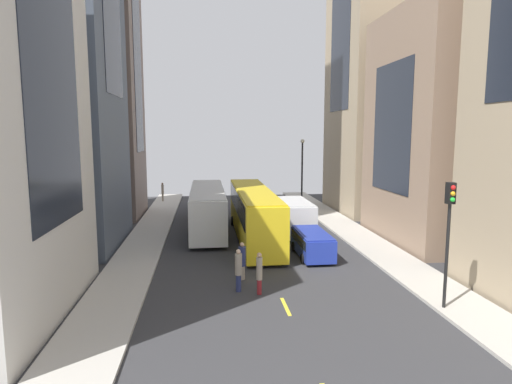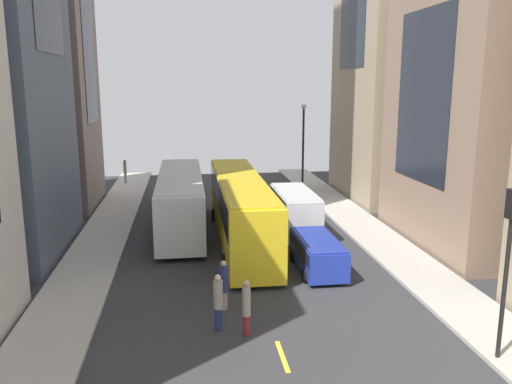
{
  "view_description": "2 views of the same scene",
  "coord_description": "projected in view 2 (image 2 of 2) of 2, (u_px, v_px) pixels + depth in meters",
  "views": [
    {
      "loc": [
        -3.44,
        -32.04,
        7.59
      ],
      "look_at": [
        0.72,
        3.42,
        2.78
      ],
      "focal_mm": 30.41,
      "sensor_mm": 36.0,
      "label": 1
    },
    {
      "loc": [
        -2.92,
        -29.07,
        8.64
      ],
      "look_at": [
        1.47,
        3.09,
        1.86
      ],
      "focal_mm": 36.39,
      "sensor_mm": 36.0,
      "label": 2
    }
  ],
  "objects": [
    {
      "name": "sidewalk_east",
      "position": [
        365.0,
        228.0,
        31.36
      ],
      "size": [
        2.83,
        44.0,
        0.15
      ],
      "primitive_type": "cube",
      "color": "#B2ADA3",
      "rests_on": "ground"
    },
    {
      "name": "delivery_van_white",
      "position": [
        295.0,
        209.0,
        30.15
      ],
      "size": [
        2.25,
        5.48,
        2.58
      ],
      "color": "white",
      "rests_on": "ground"
    },
    {
      "name": "lane_stripe_3",
      "position": [
        238.0,
        234.0,
        30.35
      ],
      "size": [
        0.16,
        2.0,
        0.01
      ],
      "primitive_type": "cube",
      "color": "yellow",
      "rests_on": "ground"
    },
    {
      "name": "ground_plane",
      "position": [
        238.0,
        234.0,
        30.35
      ],
      "size": [
        42.3,
        42.3,
        0.0
      ],
      "primitive_type": "plane",
      "color": "#333335"
    },
    {
      "name": "lane_stripe_4",
      "position": [
        228.0,
        207.0,
        37.14
      ],
      "size": [
        0.16,
        2.0,
        0.01
      ],
      "primitive_type": "cube",
      "color": "yellow",
      "rests_on": "ground"
    },
    {
      "name": "lane_stripe_6",
      "position": [
        216.0,
        174.0,
        50.72
      ],
      "size": [
        0.16,
        2.0,
        0.01
      ],
      "primitive_type": "cube",
      "color": "yellow",
      "rests_on": "ground"
    },
    {
      "name": "lane_stripe_1",
      "position": [
        282.0,
        356.0,
        16.77
      ],
      "size": [
        0.16,
        2.0,
        0.01
      ],
      "primitive_type": "cube",
      "color": "yellow",
      "rests_on": "ground"
    },
    {
      "name": "streetlamp_near",
      "position": [
        303.0,
        136.0,
        43.12
      ],
      "size": [
        0.44,
        0.44,
        6.89
      ],
      "color": "black",
      "rests_on": "ground"
    },
    {
      "name": "pedestrian_walking_far",
      "position": [
        218.0,
        301.0,
        18.34
      ],
      "size": [
        0.34,
        0.34,
        2.1
      ],
      "rotation": [
        0.0,
        0.0,
        5.84
      ],
      "color": "navy",
      "rests_on": "ground"
    },
    {
      "name": "building_east_1",
      "position": [
        496.0,
        96.0,
        27.38
      ],
      "size": [
        8.2,
        10.73,
        16.01
      ],
      "color": "#937760",
      "rests_on": "ground"
    },
    {
      "name": "car_blue_0",
      "position": [
        317.0,
        252.0,
        24.3
      ],
      "size": [
        1.98,
        4.48,
        1.57
      ],
      "color": "#2338AD",
      "rests_on": "ground"
    },
    {
      "name": "streetcar_yellow",
      "position": [
        240.0,
        203.0,
        28.81
      ],
      "size": [
        2.7,
        14.93,
        3.59
      ],
      "color": "yellow",
      "rests_on": "ground"
    },
    {
      "name": "lane_stripe_5",
      "position": [
        222.0,
        188.0,
        43.93
      ],
      "size": [
        0.16,
        2.0,
        0.01
      ],
      "primitive_type": "cube",
      "color": "yellow",
      "rests_on": "ground"
    },
    {
      "name": "pedestrian_crossing_mid",
      "position": [
        224.0,
        284.0,
        20.07
      ],
      "size": [
        0.39,
        0.39,
        1.99
      ],
      "rotation": [
        0.0,
        0.0,
        6.14
      ],
      "color": "gray",
      "rests_on": "ground"
    },
    {
      "name": "traffic_light_near_corner",
      "position": [
        510.0,
        242.0,
        15.66
      ],
      "size": [
        0.32,
        0.44,
        5.44
      ],
      "color": "black",
      "rests_on": "ground"
    },
    {
      "name": "car_blue_1",
      "position": [
        180.0,
        183.0,
        40.9
      ],
      "size": [
        2.04,
        4.79,
        1.65
      ],
      "color": "#2338AD",
      "rests_on": "ground"
    },
    {
      "name": "pedestrian_crossing_near",
      "position": [
        125.0,
        170.0,
        45.02
      ],
      "size": [
        0.28,
        0.28,
        2.06
      ],
      "rotation": [
        0.0,
        0.0,
        2.57
      ],
      "color": "gray",
      "rests_on": "ground"
    },
    {
      "name": "building_west_2",
      "position": [
        13.0,
        13.0,
        34.41
      ],
      "size": [
        9.5,
        7.53,
        26.54
      ],
      "color": "#7A665B",
      "rests_on": "ground"
    },
    {
      "name": "pedestrian_waiting_curb",
      "position": [
        246.0,
        306.0,
        17.98
      ],
      "size": [
        0.29,
        0.29,
        2.05
      ],
      "rotation": [
        0.0,
        0.0,
        5.3
      ],
      "color": "maroon",
      "rests_on": "ground"
    },
    {
      "name": "lane_stripe_2",
      "position": [
        254.0,
        278.0,
        23.56
      ],
      "size": [
        0.16,
        2.0,
        0.01
      ],
      "primitive_type": "cube",
      "color": "yellow",
      "rests_on": "ground"
    },
    {
      "name": "city_bus_white",
      "position": [
        180.0,
        196.0,
        31.31
      ],
      "size": [
        2.8,
        12.95,
        3.35
      ],
      "color": "silver",
      "rests_on": "ground"
    },
    {
      "name": "sidewalk_west",
      "position": [
        102.0,
        238.0,
        29.31
      ],
      "size": [
        2.83,
        44.0,
        0.15
      ],
      "primitive_type": "cube",
      "color": "#B2ADA3",
      "rests_on": "ground"
    }
  ]
}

